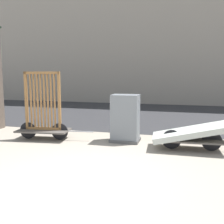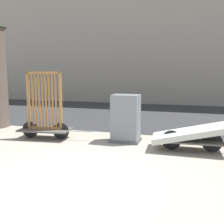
{
  "view_description": "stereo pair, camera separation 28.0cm",
  "coord_description": "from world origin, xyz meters",
  "views": [
    {
      "loc": [
        1.76,
        -4.01,
        1.83
      ],
      "look_at": [
        0.0,
        2.46,
        0.85
      ],
      "focal_mm": 42.0,
      "sensor_mm": 36.0,
      "label": 1
    },
    {
      "loc": [
        2.02,
        -3.93,
        1.83
      ],
      "look_at": [
        0.0,
        2.46,
        0.85
      ],
      "focal_mm": 42.0,
      "sensor_mm": 36.0,
      "label": 2
    }
  ],
  "objects": [
    {
      "name": "road_strip",
      "position": [
        0.0,
        7.85,
        0.0
      ],
      "size": [
        56.0,
        8.19,
        0.01
      ],
      "color": "#2D2D30",
      "rests_on": "ground_plane"
    },
    {
      "name": "ground_plane",
      "position": [
        0.0,
        0.0,
        0.0
      ],
      "size": [
        60.0,
        60.0,
        0.0
      ],
      "primitive_type": "plane",
      "color": "gray"
    },
    {
      "name": "utility_cabinet",
      "position": [
        0.27,
        2.83,
        0.6
      ],
      "size": [
        0.78,
        0.6,
        1.28
      ],
      "color": "#4C4C4C",
      "rests_on": "ground_plane"
    },
    {
      "name": "bike_cart_with_mattress",
      "position": [
        2.0,
        2.46,
        0.4
      ],
      "size": [
        2.37,
        0.98,
        0.71
      ],
      "rotation": [
        0.0,
        0.0,
        0.07
      ],
      "color": "#4C4742",
      "rests_on": "ground_plane"
    },
    {
      "name": "bike_cart_with_bedframe",
      "position": [
        -1.99,
        2.46,
        0.63
      ],
      "size": [
        2.17,
        0.89,
        1.9
      ],
      "rotation": [
        0.0,
        0.0,
        0.12
      ],
      "color": "#4C4742",
      "rests_on": "ground_plane"
    },
    {
      "name": "building_facade",
      "position": [
        0.0,
        13.94,
        5.99
      ],
      "size": [
        48.0,
        4.0,
        11.97
      ],
      "color": "#9E9384",
      "rests_on": "ground_plane"
    }
  ]
}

